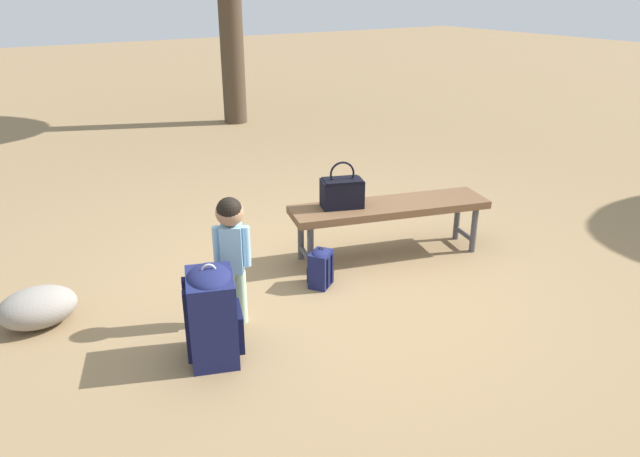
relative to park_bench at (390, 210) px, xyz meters
The scene contains 7 objects.
ground_plane 0.77m from the park_bench, ahead, with size 40.00×40.00×0.00m, color #8C704C.
park_bench is the anchor object (origin of this frame).
handbag 0.43m from the park_bench, 21.05° to the right, with size 0.36×0.28×0.37m.
child_standing 1.54m from the park_bench, 10.90° to the left, with size 0.21×0.18×0.87m.
backpack_large 1.87m from the park_bench, 18.27° to the left, with size 0.39×0.43×0.62m.
backpack_small 0.81m from the park_bench, 11.95° to the left, with size 0.23×0.22×0.31m.
trail_rock 2.64m from the park_bench, ahead, with size 0.49×0.37×0.26m.
Camera 1 is at (2.23, 3.40, 2.09)m, focal length 33.82 mm.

